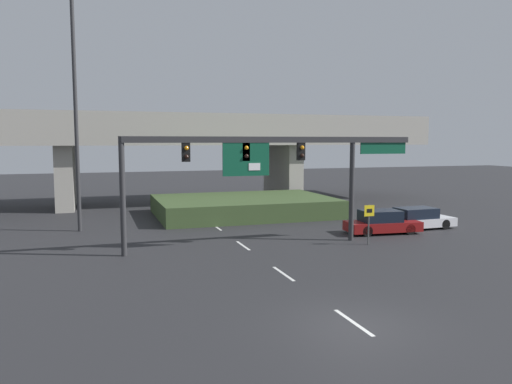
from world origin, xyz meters
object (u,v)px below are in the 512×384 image
(speed_limit_sign, at_px, (369,218))
(parked_sedan_near_right, at_px, (382,223))
(signal_gantry, at_px, (267,157))
(highway_light_pole_near, at_px, (75,85))
(parked_sedan_mid_right, at_px, (417,219))

(speed_limit_sign, relative_size, parked_sedan_near_right, 0.48)
(signal_gantry, height_order, speed_limit_sign, signal_gantry)
(speed_limit_sign, distance_m, highway_light_pole_near, 19.24)
(signal_gantry, relative_size, highway_light_pole_near, 0.93)
(signal_gantry, distance_m, parked_sedan_mid_right, 11.94)
(highway_light_pole_near, distance_m, parked_sedan_mid_right, 23.06)
(speed_limit_sign, distance_m, parked_sedan_mid_right, 6.61)
(highway_light_pole_near, bearing_deg, parked_sedan_mid_right, -15.83)
(signal_gantry, distance_m, speed_limit_sign, 6.50)
(parked_sedan_near_right, bearing_deg, signal_gantry, -165.10)
(parked_sedan_mid_right, bearing_deg, parked_sedan_near_right, -168.87)
(speed_limit_sign, bearing_deg, parked_sedan_mid_right, 31.38)
(highway_light_pole_near, height_order, parked_sedan_near_right, highway_light_pole_near)
(parked_sedan_near_right, bearing_deg, speed_limit_sign, -127.79)
(highway_light_pole_near, xyz_separation_m, parked_sedan_near_right, (17.60, -6.55, -8.38))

